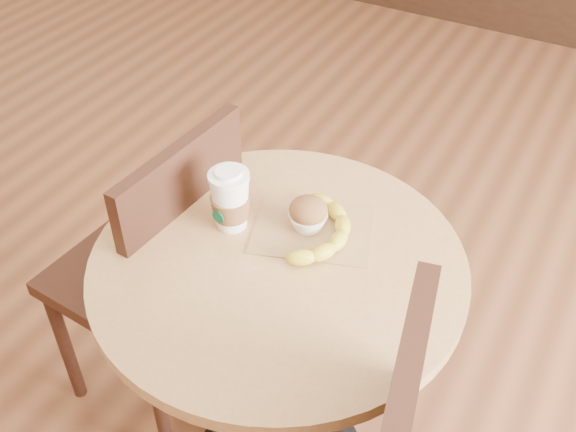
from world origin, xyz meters
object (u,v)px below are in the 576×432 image
object	(u,v)px
muffin	(308,214)
banana	(321,232)
chair_left	(159,269)
cafe_table	(279,328)
coffee_cup	(230,201)

from	to	relation	value
muffin	banana	xyz separation A→B (m)	(0.04, -0.01, -0.02)
chair_left	banana	xyz separation A→B (m)	(0.42, 0.04, 0.27)
cafe_table	banana	world-z (taller)	banana
chair_left	muffin	distance (m)	0.48
cafe_table	chair_left	xyz separation A→B (m)	(-0.37, 0.05, -0.05)
chair_left	coffee_cup	size ratio (longest dim) A/B	6.53
cafe_table	chair_left	world-z (taller)	chair_left
cafe_table	muffin	xyz separation A→B (m)	(0.01, 0.11, 0.24)
chair_left	coffee_cup	bearing A→B (deg)	91.07
cafe_table	coffee_cup	bearing A→B (deg)	162.39
chair_left	muffin	size ratio (longest dim) A/B	11.25
muffin	banana	bearing A→B (deg)	-21.38
muffin	banana	world-z (taller)	muffin
chair_left	banana	bearing A→B (deg)	99.25
chair_left	coffee_cup	xyz separation A→B (m)	(0.24, -0.01, 0.32)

